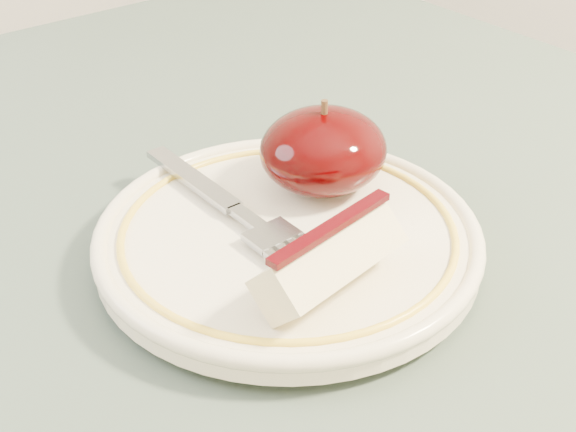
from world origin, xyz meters
TOP-DOWN VIEW (x-y plane):
  - plate at (0.06, 0.01)m, footprint 0.21×0.21m
  - apple_half at (0.11, 0.04)m, footprint 0.08×0.07m
  - apple_wedge at (0.05, -0.04)m, footprint 0.09×0.05m
  - fork at (0.05, 0.04)m, footprint 0.03×0.16m

SIDE VIEW (x-z plane):
  - plate at x=0.06m, z-range 0.75..0.77m
  - fork at x=0.05m, z-range 0.77..0.78m
  - apple_wedge at x=0.05m, z-range 0.77..0.81m
  - apple_half at x=0.11m, z-range 0.76..0.82m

